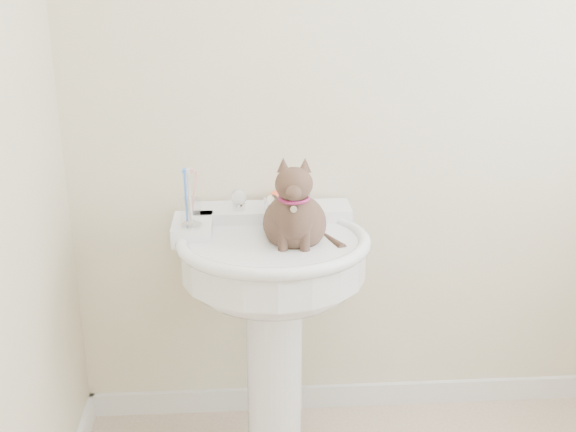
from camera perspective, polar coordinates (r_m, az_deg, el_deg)
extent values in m
cube|color=white|center=(2.92, 6.91, -13.80)|extent=(2.20, 0.02, 0.09)
cylinder|color=white|center=(2.48, -1.07, -12.53)|extent=(0.18, 0.18, 0.66)
cylinder|color=white|center=(2.28, -1.14, -3.37)|extent=(0.58, 0.58, 0.13)
ellipsoid|color=white|center=(2.31, -1.13, -4.81)|extent=(0.53, 0.46, 0.21)
torus|color=white|center=(2.26, -1.15, -2.02)|extent=(0.61, 0.61, 0.04)
cube|color=white|center=(2.45, -1.38, 0.11)|extent=(0.54, 0.15, 0.06)
cube|color=white|center=(2.34, -7.54, -1.04)|extent=(0.13, 0.19, 0.06)
cylinder|color=silver|center=(2.39, -1.35, 0.95)|extent=(0.05, 0.05, 0.05)
cylinder|color=silver|center=(2.33, -1.30, 1.25)|extent=(0.04, 0.04, 0.14)
sphere|color=white|center=(2.40, -4.00, 1.50)|extent=(0.06, 0.06, 0.06)
sphere|color=white|center=(2.41, 1.24, 1.61)|extent=(0.06, 0.06, 0.06)
cube|color=#E94924|center=(2.48, -0.32, 1.44)|extent=(0.10, 0.08, 0.03)
cylinder|color=silver|center=(2.27, -7.66, -0.76)|extent=(0.07, 0.07, 0.01)
cylinder|color=white|center=(2.26, -7.71, 0.33)|extent=(0.06, 0.06, 0.09)
cylinder|color=#3C77E9|center=(2.24, -8.07, 1.52)|extent=(0.01, 0.01, 0.17)
cylinder|color=white|center=(2.24, -7.77, 1.53)|extent=(0.01, 0.01, 0.17)
cylinder|color=pink|center=(2.24, -7.46, 1.54)|extent=(0.01, 0.01, 0.17)
ellipsoid|color=brown|center=(2.26, 0.48, -0.54)|extent=(0.20, 0.23, 0.18)
ellipsoid|color=brown|center=(2.16, 0.64, 0.12)|extent=(0.13, 0.12, 0.16)
ellipsoid|color=brown|center=(2.10, 0.72, 2.54)|extent=(0.11, 0.10, 0.10)
cone|color=brown|center=(2.10, -0.17, 4.04)|extent=(0.04, 0.04, 0.04)
cone|color=brown|center=(2.11, 1.53, 4.07)|extent=(0.04, 0.04, 0.04)
cylinder|color=brown|center=(2.30, 3.03, -1.76)|extent=(0.03, 0.03, 0.21)
torus|color=maroon|center=(2.12, 0.69, 1.40)|extent=(0.10, 0.10, 0.01)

